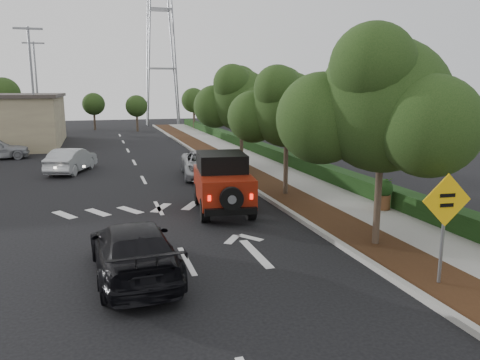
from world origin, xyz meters
name	(u,v)px	position (x,y,z in m)	size (l,w,h in m)	color
ground	(187,261)	(0.00, 0.00, 0.00)	(120.00, 120.00, 0.00)	black
curb	(229,174)	(4.60, 12.00, 0.07)	(0.20, 70.00, 0.15)	#9E9B93
planting_strip	(247,173)	(5.60, 12.00, 0.06)	(1.80, 70.00, 0.12)	black
sidewalk	(279,171)	(7.50, 12.00, 0.06)	(2.00, 70.00, 0.12)	gray
hedge	(302,164)	(8.90, 12.00, 0.40)	(0.80, 70.00, 0.80)	black
transmission_tower	(163,125)	(6.00, 48.00, 0.00)	(7.00, 4.00, 28.00)	slate
street_tree_near	(375,247)	(5.60, -0.50, 0.00)	(3.80, 3.80, 5.92)	#193210
street_tree_mid	(285,196)	(5.60, 6.50, 0.00)	(3.20, 3.20, 5.32)	#193210
street_tree_far	(241,171)	(5.60, 13.00, 0.00)	(3.40, 3.40, 5.62)	#193210
light_pole_a	(38,151)	(-6.50, 26.00, 0.00)	(2.00, 0.22, 9.00)	slate
light_pole_b	(41,136)	(-7.50, 38.00, 0.00)	(2.00, 0.22, 9.00)	slate
red_jeep	(222,182)	(2.34, 5.00, 1.12)	(2.38, 4.47, 2.21)	black
silver_suv_ahead	(204,164)	(3.20, 11.92, 0.68)	(2.27, 4.92, 1.37)	#A5A7AD
black_suv_oncoming	(134,250)	(-1.45, -0.64, 0.69)	(1.94, 4.78, 1.39)	black
silver_sedan_oncoming	(71,160)	(-3.61, 15.45, 0.68)	(1.45, 4.15, 1.37)	#A9ADB1
speed_hump_sign	(445,214)	(5.40, -3.49, 1.82)	(1.23, 0.15, 2.63)	slate
terracotta_planter	(383,191)	(8.11, 2.89, 0.83)	(0.70, 0.70, 1.22)	brown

